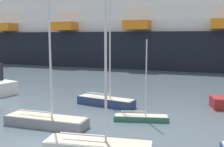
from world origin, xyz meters
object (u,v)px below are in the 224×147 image
object	(u,v)px
sailboat_4	(46,119)
cruise_ship	(184,27)
sailboat_6	(141,117)
sailboat_0	(98,144)
sailboat_3	(106,100)

from	to	relation	value
sailboat_4	cruise_ship	world-z (taller)	cruise_ship
sailboat_4	sailboat_6	world-z (taller)	sailboat_4
cruise_ship	sailboat_0	bearing A→B (deg)	-89.08
sailboat_3	sailboat_6	bearing A→B (deg)	-29.72
sailboat_0	sailboat_3	size ratio (longest dim) A/B	1.01
cruise_ship	sailboat_4	bearing A→B (deg)	-95.76
sailboat_4	cruise_ship	distance (m)	47.88
sailboat_4	cruise_ship	size ratio (longest dim) A/B	0.08
sailboat_4	sailboat_6	bearing A→B (deg)	29.28
sailboat_0	cruise_ship	xyz separation A→B (m)	(1.53, 49.93, 8.25)
sailboat_3	sailboat_4	distance (m)	7.63
sailboat_6	cruise_ship	distance (m)	43.92
sailboat_0	cruise_ship	world-z (taller)	cruise_ship
sailboat_6	sailboat_3	bearing A→B (deg)	127.15
sailboat_3	sailboat_4	bearing A→B (deg)	-95.44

